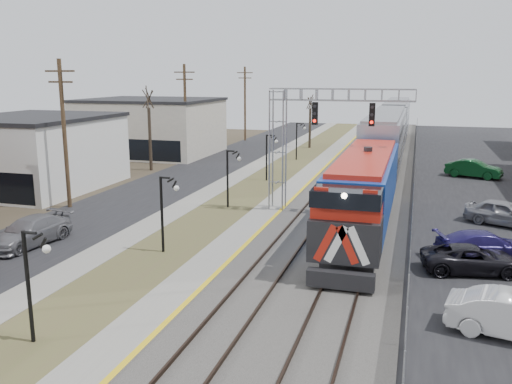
% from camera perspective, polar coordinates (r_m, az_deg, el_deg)
% --- Properties ---
extents(street_west, '(7.00, 120.00, 0.04)m').
position_cam_1_polar(street_west, '(46.45, -8.85, 1.00)').
color(street_west, black).
rests_on(street_west, ground).
extents(sidewalk, '(2.00, 120.00, 0.08)m').
position_cam_1_polar(sidewalk, '(44.73, -3.63, 0.72)').
color(sidewalk, gray).
rests_on(sidewalk, ground).
extents(grass_median, '(4.00, 120.00, 0.06)m').
position_cam_1_polar(grass_median, '(43.81, 0.06, 0.48)').
color(grass_median, brown).
rests_on(grass_median, ground).
extents(platform, '(2.00, 120.00, 0.24)m').
position_cam_1_polar(platform, '(43.06, 3.90, 0.37)').
color(platform, gray).
rests_on(platform, ground).
extents(ballast_bed, '(8.00, 120.00, 0.20)m').
position_cam_1_polar(ballast_bed, '(42.28, 10.52, -0.06)').
color(ballast_bed, '#595651').
rests_on(ballast_bed, ground).
extents(platform_edge, '(0.24, 120.00, 0.01)m').
position_cam_1_polar(platform_edge, '(42.85, 5.05, 0.46)').
color(platform_edge, gold).
rests_on(platform_edge, platform).
extents(track_near, '(1.58, 120.00, 0.15)m').
position_cam_1_polar(track_near, '(42.49, 7.85, 0.33)').
color(track_near, '#2D2119').
rests_on(track_near, ballast_bed).
extents(track_far, '(1.58, 120.00, 0.15)m').
position_cam_1_polar(track_far, '(42.13, 12.55, 0.05)').
color(track_far, '#2D2119').
rests_on(track_far, ballast_bed).
extents(train, '(3.00, 63.05, 5.33)m').
position_cam_1_polar(train, '(54.47, 13.69, 5.50)').
color(train, '#133CA0').
rests_on(train, ground).
extents(signal_gantry, '(9.00, 1.07, 8.15)m').
position_cam_1_polar(signal_gantry, '(34.98, 5.06, 6.66)').
color(signal_gantry, gray).
rests_on(signal_gantry, ground).
extents(lampposts, '(0.14, 62.14, 4.00)m').
position_cam_1_polar(lampposts, '(28.15, -9.61, -2.27)').
color(lampposts, black).
rests_on(lampposts, ground).
extents(utility_poles, '(0.28, 80.28, 10.00)m').
position_cam_1_polar(utility_poles, '(38.69, -19.51, 5.67)').
color(utility_poles, '#4C3823').
rests_on(utility_poles, ground).
extents(fence, '(0.04, 120.00, 1.60)m').
position_cam_1_polar(fence, '(41.94, 16.27, 0.53)').
color(fence, gray).
rests_on(fence, ground).
extents(bare_trees, '(12.30, 42.30, 5.95)m').
position_cam_1_polar(bare_trees, '(50.01, -8.25, 4.94)').
color(bare_trees, '#382D23').
rests_on(bare_trees, ground).
extents(car_lot_c, '(4.88, 2.91, 1.27)m').
position_cam_1_polar(car_lot_c, '(27.02, 21.83, -6.65)').
color(car_lot_c, black).
rests_on(car_lot_c, ground).
extents(car_lot_d, '(5.24, 3.35, 1.41)m').
position_cam_1_polar(car_lot_d, '(29.05, 23.00, -5.30)').
color(car_lot_d, navy).
rests_on(car_lot_d, ground).
extents(car_lot_e, '(4.88, 3.49, 1.54)m').
position_cam_1_polar(car_lot_e, '(35.96, 24.68, -2.08)').
color(car_lot_e, gray).
rests_on(car_lot_e, ground).
extents(car_lot_f, '(5.01, 3.03, 1.56)m').
position_cam_1_polar(car_lot_f, '(51.61, 21.94, 2.24)').
color(car_lot_f, '#0B3B19').
rests_on(car_lot_f, ground).
extents(car_street_b, '(2.62, 5.28, 1.47)m').
position_cam_1_polar(car_street_b, '(31.39, -22.75, -3.94)').
color(car_street_b, slate).
rests_on(car_street_b, ground).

